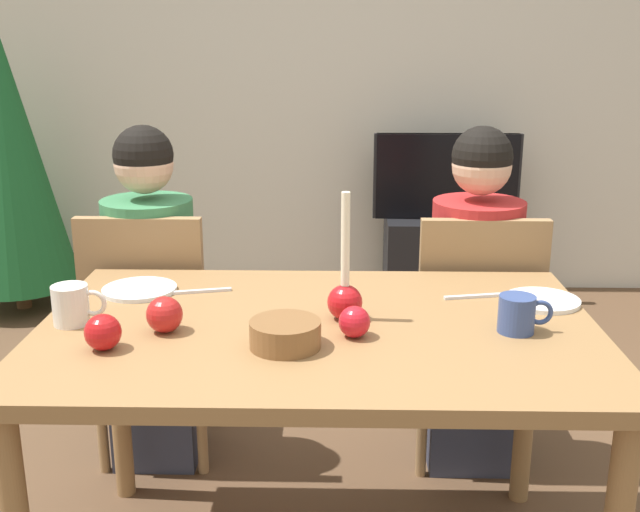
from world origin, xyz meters
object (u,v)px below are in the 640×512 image
person_right_child (473,306)px  tv_stand (443,260)px  christmas_tree (7,153)px  tv (447,176)px  mug_left (72,305)px  apple_by_left_plate (164,315)px  chair_right (474,326)px  candle_centerpiece (345,294)px  apple_by_right_mug (354,322)px  chair_left (152,323)px  bowl_walnuts (285,334)px  dining_table (318,355)px  plate_left (140,289)px  plate_right (542,300)px  mug_right (518,314)px  person_left_child (153,304)px  apple_near_candle (103,332)px

person_right_child → tv_stand: person_right_child is taller
person_right_child → christmas_tree: christmas_tree is taller
tv_stand → tv: tv is taller
tv → mug_left: 2.63m
tv → christmas_tree: bearing=-176.1°
tv → apple_by_left_plate: 2.57m
chair_right → candle_centerpiece: size_ratio=2.73×
apple_by_right_mug → chair_left: bearing=134.1°
christmas_tree → mug_left: (1.06, -2.16, -0.05)m
bowl_walnuts → apple_by_left_plate: apple_by_left_plate is taller
dining_table → plate_left: (-0.51, 0.24, 0.09)m
chair_left → plate_right: size_ratio=4.47×
tv → person_right_child: bearing=-94.5°
candle_centerpiece → mug_right: bearing=-10.6°
plate_left → chair_right: bearing=19.8°
chair_right → apple_by_left_plate: (-0.88, -0.67, 0.28)m
person_left_child → person_right_child: 1.08m
christmas_tree → candle_centerpiece: bearing=-50.4°
person_left_child → apple_near_candle: size_ratio=13.79×
plate_left → person_right_child: bearing=21.4°
christmas_tree → plate_left: 2.23m
chair_left → bowl_walnuts: size_ratio=5.40×
person_right_child → plate_right: size_ratio=5.82×
person_left_child → bowl_walnuts: person_left_child is taller
dining_table → chair_left: (-0.58, 0.61, -0.15)m
plate_left → mug_left: size_ratio=1.53×
person_right_child → apple_by_left_plate: bearing=-141.5°
dining_table → mug_left: bearing=-179.1°
chair_right → chair_left: bearing=180.0°
tv → apple_by_left_plate: bearing=-113.1°
person_left_child → christmas_tree: bearing=126.1°
person_right_child → tv: size_ratio=1.48×
chair_right → candle_centerpiece: 0.78m
tv_stand → candle_centerpiece: candle_centerpiece is taller
tv → christmas_tree: 2.32m
apple_by_left_plate → plate_left: bearing=114.8°
candle_centerpiece → plate_right: candle_centerpiece is taller
chair_right → tv: 1.71m
christmas_tree → apple_by_left_plate: bearing=-59.4°
tv → plate_left: (-1.15, -2.06, 0.05)m
plate_left → apple_by_right_mug: 0.68m
dining_table → chair_left: chair_left is taller
plate_right → apple_near_candle: apple_near_candle is taller
apple_by_left_plate → tv_stand: bearing=66.8°
chair_left → apple_near_candle: 0.83m
candle_centerpiece → mug_right: (0.42, -0.08, -0.02)m
candle_centerpiece → dining_table: bearing=-149.4°
chair_left → apple_by_right_mug: bearing=-45.9°
chair_right → christmas_tree: size_ratio=0.55×
mug_left → chair_right: bearing=28.9°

